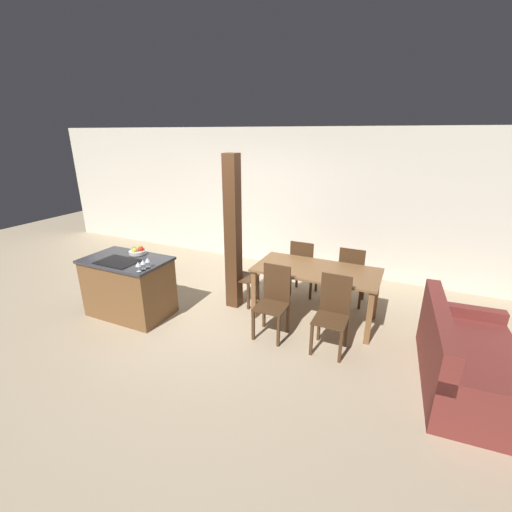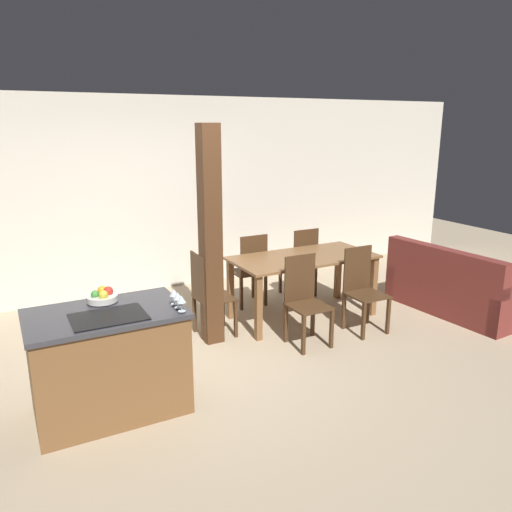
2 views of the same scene
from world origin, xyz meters
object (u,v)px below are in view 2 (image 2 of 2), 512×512
(wine_glass_middle, at_px, (178,296))
(dining_table, at_px, (303,265))
(dining_chair_far_right, at_px, (301,261))
(couch, at_px, (458,289))
(dining_chair_near_right, at_px, (362,288))
(dining_chair_head_end, at_px, (208,294))
(dining_chair_far_left, at_px, (250,269))
(dining_chair_near_left, at_px, (305,299))
(timber_post, at_px, (210,238))
(wine_glass_far, at_px, (174,293))
(fruit_bowl, at_px, (103,296))
(wine_glass_near, at_px, (181,300))

(wine_glass_middle, height_order, dining_table, wine_glass_middle)
(dining_chair_far_right, bearing_deg, couch, 136.76)
(dining_chair_near_right, height_order, dining_chair_head_end, same)
(dining_chair_far_left, height_order, couch, dining_chair_far_left)
(dining_chair_near_right, distance_m, dining_chair_head_end, 1.77)
(dining_chair_near_left, relative_size, dining_chair_near_right, 1.00)
(dining_chair_head_end, distance_m, timber_post, 0.68)
(timber_post, bearing_deg, dining_chair_far_right, 25.36)
(wine_glass_far, relative_size, dining_table, 0.08)
(fruit_bowl, height_order, dining_chair_head_end, fruit_bowl)
(dining_chair_far_left, height_order, dining_chair_head_end, same)
(wine_glass_middle, bearing_deg, couch, 7.39)
(wine_glass_middle, height_order, dining_chair_near_left, wine_glass_middle)
(dining_chair_near_left, relative_size, timber_post, 0.41)
(wine_glass_far, height_order, dining_chair_near_left, wine_glass_far)
(dining_table, distance_m, dining_chair_head_end, 1.26)
(wine_glass_near, relative_size, dining_chair_near_left, 0.14)
(dining_chair_far_right, xyz_separation_m, dining_chair_head_end, (-1.65, -0.65, 0.00))
(fruit_bowl, xyz_separation_m, dining_table, (2.52, 0.80, -0.27))
(wine_glass_near, bearing_deg, fruit_bowl, 133.48)
(wine_glass_middle, height_order, wine_glass_far, same)
(wine_glass_near, relative_size, timber_post, 0.06)
(dining_chair_near_left, height_order, timber_post, timber_post)
(dining_table, xyz_separation_m, timber_post, (-1.26, -0.14, 0.50))
(dining_chair_near_left, relative_size, dining_chair_far_right, 1.00)
(dining_chair_near_right, bearing_deg, dining_chair_far_left, 121.26)
(wine_glass_near, distance_m, dining_chair_near_left, 1.83)
(wine_glass_near, xyz_separation_m, dining_chair_far_right, (2.41, 1.98, -0.49))
(dining_chair_near_right, bearing_deg, wine_glass_middle, -166.01)
(dining_chair_near_right, bearing_deg, wine_glass_far, -168.00)
(fruit_bowl, xyz_separation_m, dining_chair_far_left, (2.13, 1.45, -0.43))
(dining_table, xyz_separation_m, dining_chair_far_right, (0.39, 0.65, -0.17))
(dining_table, height_order, couch, couch)
(wine_glass_far, xyz_separation_m, dining_chair_near_right, (2.41, 0.51, -0.49))
(wine_glass_near, height_order, wine_glass_far, same)
(wine_glass_middle, height_order, dining_chair_far_right, wine_glass_middle)
(wine_glass_far, relative_size, dining_chair_far_right, 0.14)
(wine_glass_far, relative_size, dining_chair_head_end, 0.14)
(dining_chair_near_right, distance_m, timber_post, 1.86)
(dining_chair_near_left, distance_m, dining_chair_far_left, 1.29)
(wine_glass_near, xyz_separation_m, dining_chair_head_end, (0.76, 1.34, -0.49))
(wine_glass_middle, xyz_separation_m, dining_chair_far_right, (2.41, 1.89, -0.49))
(wine_glass_middle, distance_m, dining_chair_head_end, 1.54)
(dining_table, relative_size, couch, 1.01)
(dining_chair_near_right, height_order, dining_chair_far_right, same)
(dining_chair_near_left, xyz_separation_m, timber_post, (-0.87, 0.51, 0.67))
(fruit_bowl, relative_size, wine_glass_far, 1.90)
(couch, distance_m, timber_post, 3.31)
(wine_glass_middle, height_order, dining_chair_far_left, wine_glass_middle)
(dining_chair_far_left, bearing_deg, wine_glass_far, 48.08)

